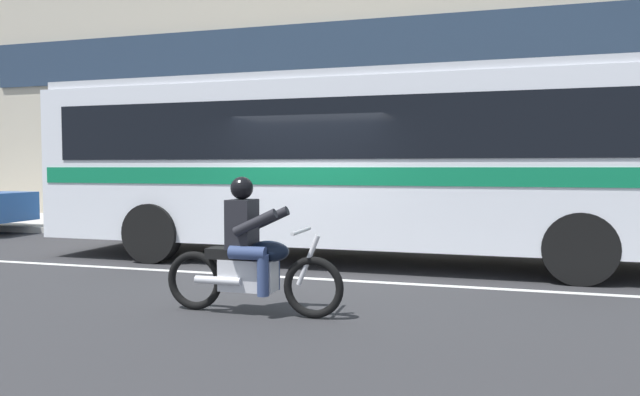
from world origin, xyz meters
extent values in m
plane|color=#2B2B2D|center=(0.00, 0.00, 0.00)|extent=(60.00, 60.00, 0.00)
cube|color=#B7B2A8|center=(0.00, 5.10, 0.07)|extent=(28.00, 3.80, 0.15)
cube|color=silver|center=(0.00, -0.60, 0.00)|extent=(26.60, 0.14, 0.01)
cube|color=#233347|center=(0.00, 6.96, 5.02)|extent=(25.76, 0.10, 1.40)
cube|color=silver|center=(0.81, 1.20, 1.73)|extent=(11.79, 2.68, 2.70)
cube|color=black|center=(0.81, 1.20, 2.28)|extent=(10.85, 2.71, 0.96)
cube|color=#0F7247|center=(0.81, 1.20, 1.53)|extent=(11.55, 2.71, 0.28)
cube|color=#BABCC3|center=(0.81, 1.20, 3.14)|extent=(11.55, 2.55, 0.16)
cylinder|color=black|center=(-2.84, 0.02, 0.52)|extent=(1.04, 0.30, 1.04)
cylinder|color=black|center=(4.04, 0.02, 0.52)|extent=(1.04, 0.30, 1.04)
torus|color=black|center=(0.94, -2.76, 0.34)|extent=(0.69, 0.09, 0.69)
torus|color=black|center=(-0.51, -2.77, 0.34)|extent=(0.69, 0.09, 0.69)
cube|color=silver|center=(0.16, -2.77, 0.44)|extent=(0.64, 0.28, 0.36)
ellipsoid|color=black|center=(0.41, -2.77, 0.72)|extent=(0.48, 0.28, 0.24)
cube|color=black|center=(-0.04, -2.77, 0.69)|extent=(0.56, 0.26, 0.12)
cylinder|color=silver|center=(0.88, -2.76, 0.65)|extent=(0.28, 0.06, 0.58)
cylinder|color=silver|center=(0.80, -2.76, 0.96)|extent=(0.04, 0.64, 0.04)
cylinder|color=silver|center=(-0.14, -2.93, 0.39)|extent=(0.55, 0.09, 0.09)
cube|color=black|center=(0.09, -2.77, 1.02)|extent=(0.28, 0.36, 0.56)
sphere|color=black|center=(0.09, -2.77, 1.44)|extent=(0.26, 0.26, 0.26)
cylinder|color=navy|center=(0.23, -2.59, 0.72)|extent=(0.42, 0.15, 0.15)
cylinder|color=navy|center=(0.41, -2.59, 0.48)|extent=(0.13, 0.13, 0.46)
cylinder|color=navy|center=(0.23, -2.95, 0.72)|extent=(0.42, 0.15, 0.15)
cylinder|color=navy|center=(0.41, -2.95, 0.48)|extent=(0.13, 0.13, 0.46)
cylinder|color=black|center=(0.33, -2.57, 1.06)|extent=(0.52, 0.11, 0.32)
cylinder|color=black|center=(0.33, -2.97, 1.06)|extent=(0.52, 0.11, 0.32)
camera|label=1|loc=(2.75, -8.81, 1.67)|focal=32.43mm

